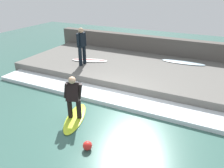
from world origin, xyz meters
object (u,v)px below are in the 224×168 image
surfer_riding (73,96)px  surfer_waiting_near (82,44)px  surfboard_spare (183,62)px  surfboard_waiting_near (90,60)px  marker_buoy (87,146)px  surfboard_riding (75,118)px

surfer_riding → surfer_waiting_near: surfer_waiting_near is taller
surfer_riding → surfboard_spare: size_ratio=0.68×
surfer_waiting_near → surfboard_waiting_near: surfer_waiting_near is taller
surfboard_waiting_near → surfboard_spare: 4.58m
surfboard_spare → surfboard_waiting_near: bearing=111.9°
surfer_riding → marker_buoy: bearing=-133.2°
marker_buoy → surfboard_waiting_near: bearing=30.5°
surfboard_riding → surfboard_waiting_near: (4.04, 1.88, 0.43)m
surfer_waiting_near → marker_buoy: size_ratio=7.04×
surfer_riding → surfboard_spare: 6.23m
surfer_waiting_near → marker_buoy: bearing=-146.2°
surfboard_riding → surfer_riding: surfer_riding is taller
surfer_riding → surfboard_riding: bearing=0.0°
surfer_waiting_near → surfboard_waiting_near: (0.60, -0.01, -0.94)m
surfboard_waiting_near → marker_buoy: surfboard_waiting_near is taller
marker_buoy → surfer_riding: bearing=46.8°
surfer_riding → surfboard_spare: (5.75, -2.37, -0.37)m
surfer_waiting_near → surfboard_spare: size_ratio=0.84×
surfboard_spare → marker_buoy: surfboard_spare is taller
surfer_waiting_near → surfboard_spare: bearing=-61.5°
surfboard_riding → surfer_riding: bearing=0.0°
surfboard_waiting_near → marker_buoy: (-5.08, -2.99, -0.34)m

